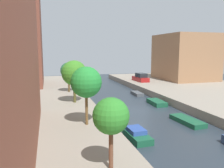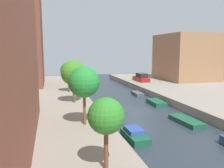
{
  "view_description": "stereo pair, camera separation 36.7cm",
  "coord_description": "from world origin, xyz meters",
  "px_view_note": "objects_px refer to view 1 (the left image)",
  "views": [
    {
      "loc": [
        -10.18,
        -24.35,
        7.14
      ],
      "look_at": [
        -0.62,
        9.09,
        1.97
      ],
      "focal_mm": 36.28,
      "sensor_mm": 36.0,
      "label": 1
    },
    {
      "loc": [
        -9.82,
        -24.45,
        7.14
      ],
      "look_at": [
        -0.62,
        9.09,
        1.97
      ],
      "focal_mm": 36.28,
      "sensor_mm": 36.0,
      "label": 2
    }
  ],
  "objects_px": {
    "moored_boat_left_2": "(137,135)",
    "moored_boat_right_2": "(187,121)",
    "parked_car": "(141,78)",
    "moored_boat_right_4": "(137,94)",
    "street_tree_0": "(111,116)",
    "street_tree_3": "(69,71)",
    "apartment_tower_far": "(10,26)",
    "moored_boat_right_3": "(157,102)",
    "street_tree_1": "(86,82)",
    "low_block_right": "(185,57)",
    "street_tree_2": "(74,73)"
  },
  "relations": [
    {
      "from": "street_tree_3",
      "to": "moored_boat_right_3",
      "type": "height_order",
      "value": "street_tree_3"
    },
    {
      "from": "parked_car",
      "to": "moored_boat_right_4",
      "type": "distance_m",
      "value": 9.55
    },
    {
      "from": "street_tree_0",
      "to": "street_tree_1",
      "type": "height_order",
      "value": "street_tree_1"
    },
    {
      "from": "moored_boat_left_2",
      "to": "moored_boat_right_2",
      "type": "relative_size",
      "value": 0.78
    },
    {
      "from": "street_tree_0",
      "to": "street_tree_2",
      "type": "distance_m",
      "value": 15.97
    },
    {
      "from": "street_tree_3",
      "to": "moored_boat_right_2",
      "type": "height_order",
      "value": "street_tree_3"
    },
    {
      "from": "street_tree_2",
      "to": "parked_car",
      "type": "bearing_deg",
      "value": 45.44
    },
    {
      "from": "moored_boat_right_2",
      "to": "moored_boat_right_3",
      "type": "distance_m",
      "value": 7.91
    },
    {
      "from": "apartment_tower_far",
      "to": "moored_boat_right_4",
      "type": "bearing_deg",
      "value": -26.05
    },
    {
      "from": "street_tree_1",
      "to": "moored_boat_right_2",
      "type": "distance_m",
      "value": 11.05
    },
    {
      "from": "moored_boat_right_4",
      "to": "low_block_right",
      "type": "bearing_deg",
      "value": 31.81
    },
    {
      "from": "apartment_tower_far",
      "to": "street_tree_2",
      "type": "relative_size",
      "value": 4.12
    },
    {
      "from": "moored_boat_right_2",
      "to": "moored_boat_right_4",
      "type": "relative_size",
      "value": 1.29
    },
    {
      "from": "low_block_right",
      "to": "parked_car",
      "type": "height_order",
      "value": "low_block_right"
    },
    {
      "from": "moored_boat_right_3",
      "to": "moored_boat_right_4",
      "type": "height_order",
      "value": "moored_boat_right_3"
    },
    {
      "from": "moored_boat_right_3",
      "to": "moored_boat_right_4",
      "type": "xyz_separation_m",
      "value": [
        -0.05,
        6.71,
        -0.04
      ]
    },
    {
      "from": "street_tree_1",
      "to": "moored_boat_left_2",
      "type": "distance_m",
      "value": 5.93
    },
    {
      "from": "moored_boat_right_2",
      "to": "moored_boat_right_4",
      "type": "xyz_separation_m",
      "value": [
        0.63,
        14.59,
        0.01
      ]
    },
    {
      "from": "moored_boat_left_2",
      "to": "moored_boat_right_2",
      "type": "xyz_separation_m",
      "value": [
        6.37,
        2.47,
        -0.14
      ]
    },
    {
      "from": "moored_boat_right_3",
      "to": "street_tree_2",
      "type": "bearing_deg",
      "value": -179.86
    },
    {
      "from": "apartment_tower_far",
      "to": "parked_car",
      "type": "height_order",
      "value": "apartment_tower_far"
    },
    {
      "from": "street_tree_1",
      "to": "low_block_right",
      "type": "bearing_deg",
      "value": 43.82
    },
    {
      "from": "moored_boat_right_4",
      "to": "street_tree_0",
      "type": "bearing_deg",
      "value": -115.39
    },
    {
      "from": "street_tree_1",
      "to": "parked_car",
      "type": "height_order",
      "value": "street_tree_1"
    },
    {
      "from": "parked_car",
      "to": "moored_boat_right_2",
      "type": "height_order",
      "value": "parked_car"
    },
    {
      "from": "street_tree_3",
      "to": "moored_boat_right_3",
      "type": "bearing_deg",
      "value": -33.85
    },
    {
      "from": "low_block_right",
      "to": "street_tree_1",
      "type": "distance_m",
      "value": 34.93
    },
    {
      "from": "moored_boat_right_3",
      "to": "moored_boat_right_4",
      "type": "distance_m",
      "value": 6.71
    },
    {
      "from": "moored_boat_right_3",
      "to": "apartment_tower_far",
      "type": "bearing_deg",
      "value": 140.33
    },
    {
      "from": "apartment_tower_far",
      "to": "moored_boat_right_2",
      "type": "height_order",
      "value": "apartment_tower_far"
    },
    {
      "from": "low_block_right",
      "to": "parked_car",
      "type": "relative_size",
      "value": 2.49
    },
    {
      "from": "street_tree_0",
      "to": "parked_car",
      "type": "distance_m",
      "value": 34.62
    },
    {
      "from": "moored_boat_right_3",
      "to": "moored_boat_right_4",
      "type": "relative_size",
      "value": 1.09
    },
    {
      "from": "street_tree_0",
      "to": "street_tree_3",
      "type": "distance_m",
      "value": 23.24
    },
    {
      "from": "street_tree_2",
      "to": "moored_boat_left_2",
      "type": "height_order",
      "value": "street_tree_2"
    },
    {
      "from": "moored_boat_right_2",
      "to": "street_tree_1",
      "type": "bearing_deg",
      "value": -176.4
    },
    {
      "from": "parked_car",
      "to": "street_tree_3",
      "type": "bearing_deg",
      "value": -152.13
    },
    {
      "from": "parked_car",
      "to": "moored_boat_right_4",
      "type": "xyz_separation_m",
      "value": [
        -4.19,
        -8.46,
        -1.45
      ]
    },
    {
      "from": "low_block_right",
      "to": "parked_car",
      "type": "bearing_deg",
      "value": -177.26
    },
    {
      "from": "street_tree_2",
      "to": "moored_boat_left_2",
      "type": "relative_size",
      "value": 1.58
    },
    {
      "from": "street_tree_1",
      "to": "moored_boat_right_3",
      "type": "distance_m",
      "value": 14.42
    },
    {
      "from": "moored_boat_right_4",
      "to": "apartment_tower_far",
      "type": "bearing_deg",
      "value": 153.95
    },
    {
      "from": "moored_boat_right_2",
      "to": "street_tree_3",
      "type": "bearing_deg",
      "value": 123.83
    },
    {
      "from": "parked_car",
      "to": "street_tree_1",
      "type": "bearing_deg",
      "value": -122.28
    },
    {
      "from": "apartment_tower_far",
      "to": "street_tree_3",
      "type": "bearing_deg",
      "value": -45.68
    },
    {
      "from": "apartment_tower_far",
      "to": "street_tree_3",
      "type": "xyz_separation_m",
      "value": [
        8.81,
        -9.02,
        -7.13
      ]
    },
    {
      "from": "street_tree_3",
      "to": "moored_boat_right_2",
      "type": "relative_size",
      "value": 1.09
    },
    {
      "from": "moored_boat_left_2",
      "to": "low_block_right",
      "type": "bearing_deg",
      "value": 50.52
    },
    {
      "from": "street_tree_0",
      "to": "street_tree_3",
      "type": "bearing_deg",
      "value": 90.0
    },
    {
      "from": "street_tree_2",
      "to": "moored_boat_right_2",
      "type": "distance_m",
      "value": 13.52
    }
  ]
}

